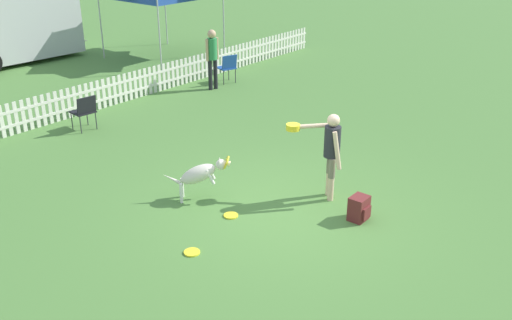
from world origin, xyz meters
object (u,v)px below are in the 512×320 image
object	(u,v)px
frisbee_near_dog	(231,215)
folding_chair_center	(85,110)
handler_person	(329,146)
frisbee_near_handler	(192,252)
backpack_on_grass	(359,208)
folding_chair_blue_left	(228,66)
leaping_dog	(201,174)
spectator_standing	(212,54)

from	to	relation	value
frisbee_near_dog	folding_chair_center	size ratio (longest dim) A/B	0.29
handler_person	folding_chair_center	distance (m)	6.16
handler_person	frisbee_near_handler	distance (m)	2.99
backpack_on_grass	folding_chair_blue_left	bearing A→B (deg)	56.59
folding_chair_blue_left	folding_chair_center	size ratio (longest dim) A/B	1.03
handler_person	leaping_dog	world-z (taller)	handler_person
folding_chair_center	spectator_standing	distance (m)	4.29
handler_person	folding_chair_blue_left	world-z (taller)	handler_person
backpack_on_grass	handler_person	bearing A→B (deg)	68.11
frisbee_near_handler	folding_chair_blue_left	distance (m)	9.08
handler_person	folding_chair_blue_left	size ratio (longest dim) A/B	1.82
frisbee_near_dog	backpack_on_grass	bearing A→B (deg)	-53.75
folding_chair_blue_left	backpack_on_grass	bearing A→B (deg)	74.96
handler_person	leaping_dog	xyz separation A→B (m)	(-1.46, 1.64, -0.47)
leaping_dog	frisbee_near_handler	size ratio (longest dim) A/B	4.05
leaping_dog	spectator_standing	size ratio (longest dim) A/B	0.59
leaping_dog	folding_chair_center	size ratio (longest dim) A/B	1.19
frisbee_near_dog	folding_chair_blue_left	distance (m)	7.98
folding_chair_center	folding_chair_blue_left	bearing A→B (deg)	-173.65
leaping_dog	spectator_standing	world-z (taller)	spectator_standing
frisbee_near_handler	folding_chair_blue_left	bearing A→B (deg)	38.54
handler_person	frisbee_near_handler	size ratio (longest dim) A/B	6.39
frisbee_near_dog	spectator_standing	distance (m)	7.45
backpack_on_grass	folding_chair_blue_left	xyz separation A→B (m)	(4.65, 7.06, 0.30)
handler_person	spectator_standing	bearing A→B (deg)	18.26
backpack_on_grass	spectator_standing	world-z (taller)	spectator_standing
handler_person	backpack_on_grass	size ratio (longest dim) A/B	3.74
leaping_dog	frisbee_near_dog	bearing A→B (deg)	39.91
leaping_dog	folding_chair_blue_left	distance (m)	7.36
leaping_dog	folding_chair_blue_left	size ratio (longest dim) A/B	1.16
backpack_on_grass	folding_chair_center	distance (m)	6.97
leaping_dog	spectator_standing	distance (m)	6.76
handler_person	frisbee_near_handler	world-z (taller)	handler_person
folding_chair_center	spectator_standing	xyz separation A→B (m)	(4.25, 0.00, 0.53)
leaping_dog	folding_chair_blue_left	world-z (taller)	folding_chair_blue_left
spectator_standing	handler_person	bearing A→B (deg)	70.31
frisbee_near_handler	folding_chair_blue_left	world-z (taller)	folding_chair_blue_left
frisbee_near_dog	backpack_on_grass	distance (m)	2.11
folding_chair_blue_left	spectator_standing	world-z (taller)	spectator_standing
folding_chair_blue_left	folding_chair_center	distance (m)	4.98
handler_person	frisbee_near_dog	size ratio (longest dim) A/B	6.39
handler_person	folding_chair_blue_left	bearing A→B (deg)	13.87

